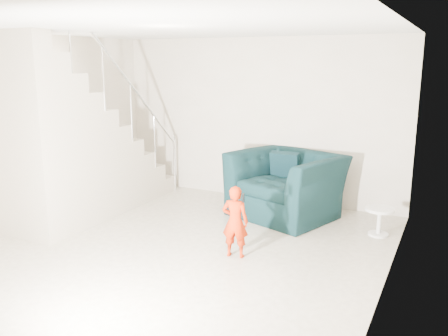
% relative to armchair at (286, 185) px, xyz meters
% --- Properties ---
extents(floor, '(5.50, 5.50, 0.00)m').
position_rel_armchair_xyz_m(floor, '(-0.79, -2.03, -0.48)').
color(floor, gray).
rests_on(floor, ground).
extents(ceiling, '(5.50, 5.50, 0.00)m').
position_rel_armchair_xyz_m(ceiling, '(-0.79, -2.03, 2.22)').
color(ceiling, silver).
rests_on(ceiling, back_wall).
extents(back_wall, '(5.00, 0.00, 5.00)m').
position_rel_armchair_xyz_m(back_wall, '(-0.79, 0.72, 0.87)').
color(back_wall, '#B9AC97').
rests_on(back_wall, floor).
extents(left_wall, '(0.00, 5.50, 5.50)m').
position_rel_armchair_xyz_m(left_wall, '(-3.29, -2.03, 0.87)').
color(left_wall, '#B9AC97').
rests_on(left_wall, floor).
extents(right_wall, '(0.00, 5.50, 5.50)m').
position_rel_armchair_xyz_m(right_wall, '(1.71, -2.03, 0.87)').
color(right_wall, '#B9AC97').
rests_on(right_wall, floor).
extents(armchair, '(1.82, 1.70, 0.96)m').
position_rel_armchair_xyz_m(armchair, '(0.00, 0.00, 0.00)').
color(armchair, black).
rests_on(armchair, floor).
extents(toddler, '(0.36, 0.27, 0.88)m').
position_rel_armchair_xyz_m(toddler, '(-0.03, -1.76, -0.04)').
color(toddler, '#9E1605').
rests_on(toddler, floor).
extents(side_table, '(0.39, 0.39, 0.39)m').
position_rel_armchair_xyz_m(side_table, '(1.42, -0.24, -0.22)').
color(side_table, silver).
rests_on(side_table, floor).
extents(staircase, '(1.02, 3.03, 3.62)m').
position_rel_armchair_xyz_m(staircase, '(-2.79, -1.48, 0.47)').
color(staircase, '#ADA089').
rests_on(staircase, floor).
extents(cushion, '(0.45, 0.21, 0.44)m').
position_rel_armchair_xyz_m(cushion, '(-0.11, 0.24, 0.25)').
color(cushion, black).
rests_on(cushion, armchair).
extents(throw, '(0.06, 0.55, 0.62)m').
position_rel_armchair_xyz_m(throw, '(-0.66, 0.02, 0.12)').
color(throw, black).
rests_on(throw, armchair).
extents(phone, '(0.03, 0.05, 0.10)m').
position_rel_armchair_xyz_m(phone, '(0.10, -1.81, 0.29)').
color(phone, black).
rests_on(phone, toddler).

